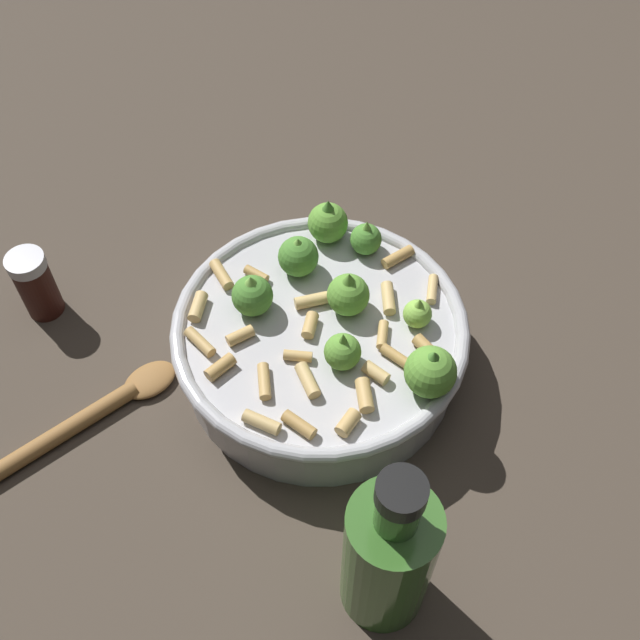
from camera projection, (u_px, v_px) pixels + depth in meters
name	position (u px, v px, depth m)	size (l,w,h in m)	color
ground_plane	(320.00, 363.00, 0.73)	(2.40, 2.40, 0.00)	#42382D
cooking_pan	(322.00, 338.00, 0.70)	(0.27, 0.27, 0.11)	#B7B7BC
pepper_shaker	(36.00, 284.00, 0.74)	(0.04, 0.04, 0.08)	#33140F
olive_oil_bottle	(388.00, 556.00, 0.54)	(0.07, 0.07, 0.19)	#336023
wooden_spoon	(85.00, 419.00, 0.69)	(0.21, 0.10, 0.02)	olive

